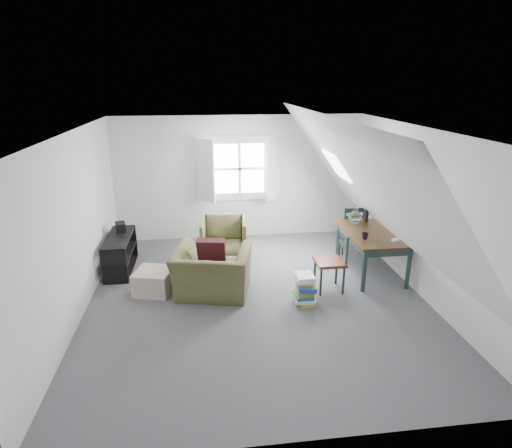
{
  "coord_description": "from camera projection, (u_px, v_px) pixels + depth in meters",
  "views": [
    {
      "loc": [
        -0.76,
        -5.74,
        3.16
      ],
      "look_at": [
        0.06,
        0.6,
        0.98
      ],
      "focal_mm": 30.0,
      "sensor_mm": 36.0,
      "label": 1
    }
  ],
  "objects": [
    {
      "name": "wall_right",
      "position": [
        422.0,
        213.0,
        6.41
      ],
      "size": [
        0.0,
        5.5,
        5.5
      ],
      "primitive_type": "plane",
      "rotation": [
        1.57,
        0.0,
        -1.57
      ],
      "color": "silver",
      "rests_on": "ground"
    },
    {
      "name": "dormer_window",
      "position": [
        240.0,
        169.0,
        8.55
      ],
      "size": [
        1.71,
        0.35,
        1.3
      ],
      "color": "white",
      "rests_on": "wall_back"
    },
    {
      "name": "throw_pillow",
      "position": [
        212.0,
        251.0,
        6.57
      ],
      "size": [
        0.47,
        0.32,
        0.45
      ],
      "primitive_type": "cube",
      "rotation": [
        0.31,
        0.0,
        -0.17
      ],
      "color": "#3D1019",
      "rests_on": "armchair_near"
    },
    {
      "name": "demijohn",
      "position": [
        355.0,
        217.0,
        7.5
      ],
      "size": [
        0.23,
        0.23,
        0.32
      ],
      "rotation": [
        0.0,
        0.0,
        -0.29
      ],
      "color": "silver",
      "rests_on": "dining_table"
    },
    {
      "name": "ceiling",
      "position": [
        257.0,
        131.0,
        5.7
      ],
      "size": [
        5.5,
        5.5,
        0.0
      ],
      "primitive_type": "plane",
      "rotation": [
        3.14,
        0.0,
        0.0
      ],
      "color": "white",
      "rests_on": "wall_back"
    },
    {
      "name": "wall_back",
      "position": [
        239.0,
        178.0,
        8.68
      ],
      "size": [
        5.0,
        0.0,
        5.0
      ],
      "primitive_type": "plane",
      "rotation": [
        1.57,
        0.0,
        0.0
      ],
      "color": "silver",
      "rests_on": "ground"
    },
    {
      "name": "dining_chair_near",
      "position": [
        332.0,
        261.0,
        6.62
      ],
      "size": [
        0.44,
        0.44,
        0.94
      ],
      "rotation": [
        0.0,
        0.0,
        -1.33
      ],
      "color": "#5F2917",
      "rests_on": "floor"
    },
    {
      "name": "cup",
      "position": [
        365.0,
        239.0,
        6.83
      ],
      "size": [
        0.14,
        0.14,
        0.1
      ],
      "primitive_type": "imported",
      "rotation": [
        0.0,
        0.0,
        -0.35
      ],
      "color": "black",
      "rests_on": "dining_table"
    },
    {
      "name": "wall_front",
      "position": [
        301.0,
        324.0,
        3.52
      ],
      "size": [
        5.0,
        0.0,
        5.0
      ],
      "primitive_type": "plane",
      "rotation": [
        -1.57,
        0.0,
        0.0
      ],
      "color": "silver",
      "rests_on": "ground"
    },
    {
      "name": "electronics_box",
      "position": [
        121.0,
        227.0,
        7.5
      ],
      "size": [
        0.21,
        0.26,
        0.18
      ],
      "primitive_type": "cube",
      "rotation": [
        0.0,
        0.0,
        0.27
      ],
      "color": "black",
      "rests_on": "media_shelf"
    },
    {
      "name": "vase_twigs",
      "position": [
        367.0,
        215.0,
        7.63
      ],
      "size": [
        0.07,
        0.08,
        0.56
      ],
      "rotation": [
        0.0,
        0.0,
        0.29
      ],
      "color": "black",
      "rests_on": "dining_table"
    },
    {
      "name": "magazine_stack",
      "position": [
        305.0,
        289.0,
        6.29
      ],
      "size": [
        0.34,
        0.4,
        0.45
      ],
      "rotation": [
        0.0,
        0.0,
        0.25
      ],
      "color": "#B29933",
      "rests_on": "floor"
    },
    {
      "name": "dining_chair_far",
      "position": [
        350.0,
        228.0,
        8.1
      ],
      "size": [
        0.44,
        0.44,
        0.93
      ],
      "rotation": [
        0.0,
        0.0,
        3.08
      ],
      "color": "#5F2917",
      "rests_on": "floor"
    },
    {
      "name": "floor",
      "position": [
        257.0,
        298.0,
        6.5
      ],
      "size": [
        5.5,
        5.5,
        0.0
      ],
      "primitive_type": "plane",
      "color": "#4F4F54",
      "rests_on": "ground"
    },
    {
      "name": "skylight",
      "position": [
        336.0,
        166.0,
        7.35
      ],
      "size": [
        0.35,
        0.75,
        0.47
      ],
      "primitive_type": "cube",
      "rotation": [
        0.0,
        0.95,
        0.0
      ],
      "color": "white",
      "rests_on": "slope_right"
    },
    {
      "name": "armchair_near",
      "position": [
        213.0,
        293.0,
        6.64
      ],
      "size": [
        1.32,
        1.21,
        0.73
      ],
      "primitive_type": "imported",
      "rotation": [
        0.0,
        0.0,
        2.92
      ],
      "color": "#494928",
      "rests_on": "floor"
    },
    {
      "name": "wall_left",
      "position": [
        75.0,
        227.0,
        5.8
      ],
      "size": [
        0.0,
        5.5,
        5.5
      ],
      "primitive_type": "plane",
      "rotation": [
        1.57,
        0.0,
        1.57
      ],
      "color": "silver",
      "rests_on": "ground"
    },
    {
      "name": "dining_table",
      "position": [
        372.0,
        237.0,
        7.17
      ],
      "size": [
        0.88,
        1.47,
        0.73
      ],
      "rotation": [
        0.0,
        0.0,
        0.07
      ],
      "color": "black",
      "rests_on": "floor"
    },
    {
      "name": "ottoman",
      "position": [
        154.0,
        281.0,
        6.64
      ],
      "size": [
        0.66,
        0.66,
        0.36
      ],
      "primitive_type": "cube",
      "rotation": [
        0.0,
        0.0,
        -0.26
      ],
      "color": "tan",
      "rests_on": "floor"
    },
    {
      "name": "armchair_far",
      "position": [
        224.0,
        257.0,
        8.0
      ],
      "size": [
        0.88,
        0.9,
        0.76
      ],
      "primitive_type": "imported",
      "rotation": [
        0.0,
        0.0,
        -0.08
      ],
      "color": "#494928",
      "rests_on": "floor"
    },
    {
      "name": "media_shelf",
      "position": [
        120.0,
        255.0,
        7.36
      ],
      "size": [
        0.4,
        1.19,
        0.61
      ],
      "rotation": [
        0.0,
        0.0,
        0.05
      ],
      "color": "black",
      "rests_on": "floor"
    },
    {
      "name": "slope_left",
      "position": [
        143.0,
        188.0,
        5.74
      ],
      "size": [
        3.19,
        5.5,
        4.48
      ],
      "primitive_type": "plane",
      "rotation": [
        0.0,
        2.19,
        0.0
      ],
      "color": "white",
      "rests_on": "wall_left"
    },
    {
      "name": "paper_box",
      "position": [
        396.0,
        240.0,
        6.74
      ],
      "size": [
        0.13,
        0.11,
        0.04
      ],
      "primitive_type": "cube",
      "rotation": [
        0.0,
        0.0,
        0.33
      ],
      "color": "white",
      "rests_on": "dining_table"
    },
    {
      "name": "slope_right",
      "position": [
        364.0,
        181.0,
        6.12
      ],
      "size": [
        3.19,
        5.5,
        4.48
      ],
      "primitive_type": "plane",
      "rotation": [
        0.0,
        -2.19,
        0.0
      ],
      "color": "white",
      "rests_on": "wall_right"
    }
  ]
}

